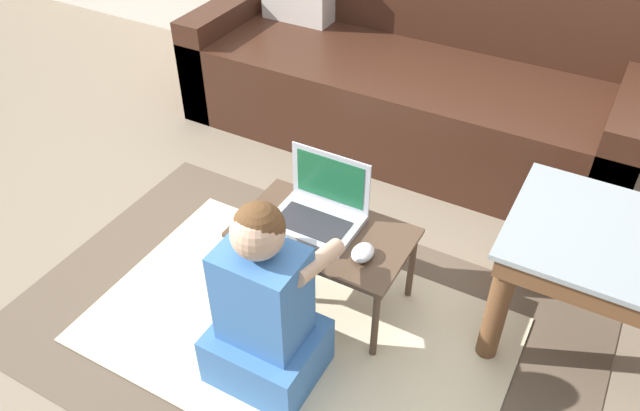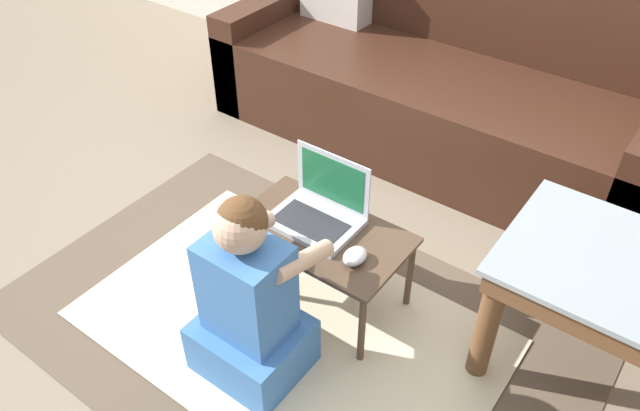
{
  "view_description": "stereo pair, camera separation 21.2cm",
  "coord_description": "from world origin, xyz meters",
  "views": [
    {
      "loc": [
        0.84,
        -1.42,
        1.73
      ],
      "look_at": [
        0.04,
        0.03,
        0.38
      ],
      "focal_mm": 35.0,
      "sensor_mm": 36.0,
      "label": 1
    },
    {
      "loc": [
        1.02,
        -1.3,
        1.73
      ],
      "look_at": [
        0.04,
        0.03,
        0.38
      ],
      "focal_mm": 35.0,
      "sensor_mm": 36.0,
      "label": 2
    }
  ],
  "objects": [
    {
      "name": "computer_mouse",
      "position": [
        0.26,
        -0.08,
        0.34
      ],
      "size": [
        0.07,
        0.09,
        0.04
      ],
      "color": "silver",
      "rests_on": "laptop_desk"
    },
    {
      "name": "ground_plane",
      "position": [
        0.0,
        0.0,
        0.0
      ],
      "size": [
        16.0,
        16.0,
        0.0
      ],
      "primitive_type": "plane",
      "color": "#7F705B"
    },
    {
      "name": "couch",
      "position": [
        -0.11,
        1.18,
        0.28
      ],
      "size": [
        2.13,
        0.8,
        0.82
      ],
      "color": "#381E14",
      "rests_on": "ground_plane"
    },
    {
      "name": "person_seated",
      "position": [
        0.08,
        -0.4,
        0.29
      ],
      "size": [
        0.33,
        0.4,
        0.7
      ],
      "color": "#3D70B2",
      "rests_on": "ground_plane"
    },
    {
      "name": "area_rug",
      "position": [
        0.08,
        -0.21,
        0.0
      ],
      "size": [
        1.98,
        1.24,
        0.01
      ],
      "color": "brown",
      "rests_on": "ground_plane"
    },
    {
      "name": "laptop",
      "position": [
        0.04,
        0.02,
        0.36
      ],
      "size": [
        0.3,
        0.22,
        0.23
      ],
      "color": "#B7BCC6",
      "rests_on": "laptop_desk"
    },
    {
      "name": "laptop_desk",
      "position": [
        0.08,
        -0.02,
        0.29
      ],
      "size": [
        0.6,
        0.35,
        0.32
      ],
      "color": "#4C3828",
      "rests_on": "ground_plane"
    }
  ]
}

